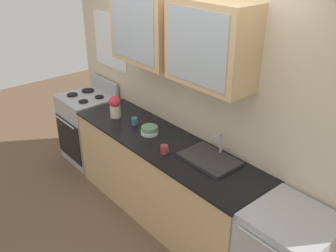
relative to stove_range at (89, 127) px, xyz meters
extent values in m
plane|color=brown|center=(1.56, 0.00, -0.46)|extent=(10.00, 10.00, 0.00)
cube|color=beige|center=(1.56, 0.38, 0.89)|extent=(4.07, 0.10, 2.70)
cube|color=tan|center=(1.12, 0.16, 1.49)|extent=(0.79, 0.34, 0.71)
cube|color=#9EADB7|center=(1.12, -0.02, 1.49)|extent=(0.67, 0.01, 0.60)
cube|color=tan|center=(2.00, 0.16, 1.49)|extent=(0.79, 0.34, 0.71)
cube|color=#9EADB7|center=(2.00, -0.02, 1.49)|extent=(0.67, 0.01, 0.60)
cube|color=white|center=(0.15, 0.32, 1.14)|extent=(0.66, 0.01, 0.66)
cube|color=tan|center=(1.56, 0.00, -0.02)|extent=(2.36, 0.64, 0.88)
cube|color=black|center=(1.56, 0.00, 0.43)|extent=(2.38, 0.66, 0.02)
cube|color=#ADAFB5|center=(0.00, 0.00, -0.01)|extent=(0.65, 0.61, 0.90)
cube|color=black|center=(0.00, -0.31, -0.08)|extent=(0.60, 0.01, 0.54)
cylinder|color=#ADAFB5|center=(0.00, -0.34, 0.19)|extent=(0.52, 0.02, 0.02)
cube|color=#ADAFB5|center=(0.00, 0.28, 0.53)|extent=(0.62, 0.04, 0.18)
cylinder|color=black|center=(-0.15, -0.11, 0.45)|extent=(0.14, 0.14, 0.02)
cylinder|color=black|center=(0.15, -0.11, 0.45)|extent=(0.12, 0.12, 0.02)
cylinder|color=black|center=(-0.15, 0.11, 0.45)|extent=(0.16, 0.16, 0.02)
cylinder|color=black|center=(0.15, 0.11, 0.45)|extent=(0.11, 0.11, 0.02)
cube|color=#2D2D30|center=(2.11, 0.09, 0.46)|extent=(0.53, 0.35, 0.03)
cylinder|color=#ADAFB5|center=(2.11, 0.24, 0.57)|extent=(0.02, 0.02, 0.20)
cylinder|color=#ADAFB5|center=(2.11, 0.18, 0.67)|extent=(0.02, 0.12, 0.02)
cylinder|color=white|center=(1.34, 0.00, 0.46)|extent=(0.18, 0.18, 0.04)
cylinder|color=#669972|center=(1.34, 0.00, 0.50)|extent=(0.17, 0.17, 0.05)
cylinder|color=beige|center=(0.76, -0.04, 0.52)|extent=(0.12, 0.12, 0.14)
sphere|color=#D8333F|center=(0.76, -0.04, 0.63)|extent=(0.13, 0.13, 0.13)
cylinder|color=#993838|center=(1.74, -0.13, 0.49)|extent=(0.08, 0.08, 0.08)
torus|color=#993838|center=(1.78, -0.13, 0.49)|extent=(0.05, 0.01, 0.05)
cylinder|color=#38608C|center=(1.06, 0.01, 0.49)|extent=(0.07, 0.07, 0.08)
torus|color=#38608C|center=(1.10, 0.01, 0.49)|extent=(0.05, 0.01, 0.05)
cylinder|color=#ADAFB5|center=(3.05, -0.33, 0.38)|extent=(0.47, 0.02, 0.02)
camera|label=1|loc=(4.11, -2.10, 2.28)|focal=40.29mm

